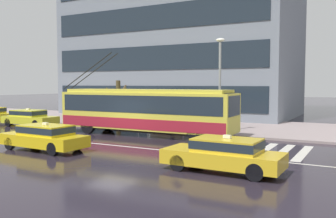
{
  "coord_description": "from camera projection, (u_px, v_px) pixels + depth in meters",
  "views": [
    {
      "loc": [
        12.84,
        -16.85,
        3.29
      ],
      "look_at": [
        1.81,
        3.4,
        1.7
      ],
      "focal_mm": 39.14,
      "sensor_mm": 36.0,
      "label": 1
    }
  ],
  "objects": [
    {
      "name": "crosswalk_stripe_edge_near",
      "position": [
        247.0,
        148.0,
        18.65
      ],
      "size": [
        0.44,
        4.4,
        0.01
      ],
      "primitive_type": "cube",
      "color": "beige",
      "rests_on": "ground_plane"
    },
    {
      "name": "lane_centre_line",
      "position": [
        99.0,
        144.0,
        20.06
      ],
      "size": [
        72.0,
        0.14,
        0.01
      ],
      "primitive_type": "cube",
      "color": "silver",
      "rests_on": "ground_plane"
    },
    {
      "name": "pedestrian_walking_past",
      "position": [
        171.0,
        106.0,
        26.92
      ],
      "size": [
        1.39,
        1.39,
        1.93
      ],
      "color": "navy",
      "rests_on": "sidewalk_slab"
    },
    {
      "name": "street_lamp",
      "position": [
        220.0,
        76.0,
        23.61
      ],
      "size": [
        0.6,
        0.32,
        6.08
      ],
      "color": "gray",
      "rests_on": "sidewalk_slab"
    },
    {
      "name": "pedestrian_approaching_curb",
      "position": [
        223.0,
        109.0,
        23.67
      ],
      "size": [
        1.01,
        1.01,
        1.96
      ],
      "color": "navy",
      "rests_on": "sidewalk_slab"
    },
    {
      "name": "crosswalk_stripe_inner_b",
      "position": [
        303.0,
        153.0,
        17.36
      ],
      "size": [
        0.44,
        4.4,
        0.01
      ],
      "primitive_type": "cube",
      "color": "beige",
      "rests_on": "ground_plane"
    },
    {
      "name": "trolleybus",
      "position": [
        145.0,
        110.0,
        23.45
      ],
      "size": [
        12.51,
        2.64,
        5.37
      ],
      "color": "gold",
      "rests_on": "ground_plane"
    },
    {
      "name": "pedestrian_at_shelter",
      "position": [
        193.0,
        114.0,
        26.59
      ],
      "size": [
        0.37,
        0.37,
        1.61
      ],
      "color": "#2C2454",
      "rests_on": "sidewalk_slab"
    },
    {
      "name": "bus_shelter",
      "position": [
        166.0,
        100.0,
        26.9
      ],
      "size": [
        3.99,
        1.6,
        2.65
      ],
      "color": "gray",
      "rests_on": "sidewalk_slab"
    },
    {
      "name": "ground_plane",
      "position": [
        112.0,
        141.0,
        21.11
      ],
      "size": [
        160.0,
        160.0,
        0.0
      ],
      "primitive_type": "plane",
      "color": "#261F2A"
    },
    {
      "name": "taxi_queued_behind_bus",
      "position": [
        29.0,
        117.0,
        28.44
      ],
      "size": [
        4.46,
        2.04,
        1.39
      ],
      "color": "yellow",
      "rests_on": "ground_plane"
    },
    {
      "name": "crosswalk_stripe_center",
      "position": [
        283.0,
        151.0,
        17.79
      ],
      "size": [
        0.44,
        4.4,
        0.01
      ],
      "primitive_type": "cube",
      "color": "beige",
      "rests_on": "ground_plane"
    },
    {
      "name": "taxi_oncoming_far",
      "position": [
        224.0,
        153.0,
        13.69
      ],
      "size": [
        4.51,
        1.87,
        1.39
      ],
      "color": "gold",
      "rests_on": "ground_plane"
    },
    {
      "name": "crosswalk_stripe_inner_a",
      "position": [
        265.0,
        150.0,
        18.22
      ],
      "size": [
        0.44,
        4.4,
        0.01
      ],
      "primitive_type": "cube",
      "color": "beige",
      "rests_on": "ground_plane"
    },
    {
      "name": "street_tree_bare",
      "position": [
        118.0,
        100.0,
        29.11
      ],
      "size": [
        1.77,
        1.99,
        3.42
      ],
      "color": "brown",
      "rests_on": "sidewalk_slab"
    },
    {
      "name": "taxi_oncoming_near",
      "position": [
        44.0,
        136.0,
        18.13
      ],
      "size": [
        4.72,
        1.94,
        1.39
      ],
      "color": "yellow",
      "rests_on": "ground_plane"
    },
    {
      "name": "sidewalk_slab",
      "position": [
        185.0,
        124.0,
        29.52
      ],
      "size": [
        80.0,
        10.0,
        0.14
      ],
      "primitive_type": "cube",
      "color": "gray",
      "rests_on": "ground_plane"
    }
  ]
}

